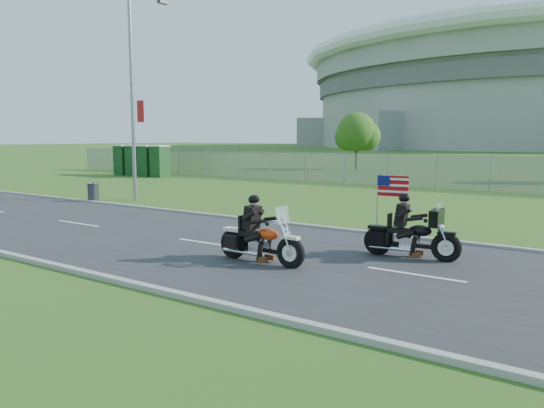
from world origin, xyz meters
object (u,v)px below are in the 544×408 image
Objects in this scene: porta_toilet_a at (160,162)px; motorcycle_follow at (411,237)px; porta_toilet_b at (147,161)px; trash_can at (93,193)px; streetlight at (136,81)px; porta_toilet_d at (123,161)px; porta_toilet_c at (135,161)px; motorcycle_lead at (259,242)px.

porta_toilet_a reaches higher than motorcycle_follow.
porta_toilet_b is 16.48m from trash_can.
streetlight is 18.40m from porta_toilet_d.
porta_toilet_c is at bearing 180.00° from porta_toilet_b.
trash_can is at bearing 164.30° from motorcycle_follow.
porta_toilet_b is 30.88m from motorcycle_follow.
porta_toilet_a is 28.85m from motorcycle_lead.
motorcycle_lead is 14.47m from trash_can.
motorcycle_follow is (28.12, -15.47, -0.59)m from porta_toilet_c.
motorcycle_follow is at bearing 43.44° from motorcycle_lead.
porta_toilet_a and porta_toilet_d have the same top height.
streetlight is 11.49× the size of trash_can.
porta_toilet_b is at bearing 0.00° from porta_toilet_d.
porta_toilet_d is (-2.80, 0.00, 0.00)m from porta_toilet_b.
porta_toilet_d is 0.93× the size of motorcycle_lead.
porta_toilet_b is at bearing 143.90° from motorcycle_follow.
motorcycle_lead is 1.02× the size of motorcycle_follow.
porta_toilet_a is 1.00× the size of porta_toilet_c.
motorcycle_lead is 2.84× the size of trash_can.
streetlight is at bearing -43.35° from porta_toilet_b.
trash_can is at bearing -50.48° from porta_toilet_b.
porta_toilet_d is 2.64× the size of trash_can.
porta_toilet_b reaches higher than trash_can.
porta_toilet_b is at bearing 180.00° from porta_toilet_a.
trash_can is (11.88, -12.70, -0.71)m from porta_toilet_c.
porta_toilet_d is at bearing 136.27° from trash_can.
porta_toilet_d is at bearing 142.83° from streetlight.
porta_toilet_b is (-11.42, 10.78, -4.49)m from streetlight.
porta_toilet_a is 15.63m from trash_can.
porta_toilet_a is at bearing 142.51° from motorcycle_lead.
streetlight is at bearing 63.86° from trash_can.
porta_toilet_c is 32.10m from motorcycle_follow.
motorcycle_follow is (29.52, -15.47, -0.59)m from porta_toilet_d.
motorcycle_follow is 2.80× the size of trash_can.
motorcycle_follow is at bearing -28.81° from porta_toilet_c.
streetlight is 4.05× the size of motorcycle_lead.
streetlight is 4.35× the size of porta_toilet_c.
porta_toilet_c reaches higher than motorcycle_lead.
porta_toilet_b is at bearing 144.18° from motorcycle_lead.
streetlight is 4.35× the size of porta_toilet_d.
motorcycle_follow is 16.48m from trash_can.
motorcycle_lead is at bearing -29.97° from streetlight.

